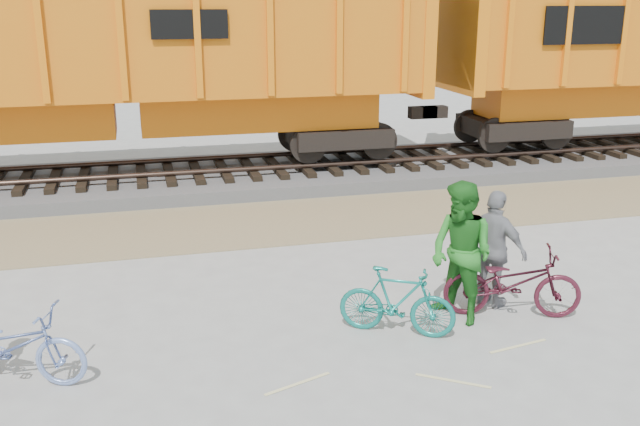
# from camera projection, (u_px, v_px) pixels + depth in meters

# --- Properties ---
(ground) EXTENTS (120.00, 120.00, 0.00)m
(ground) POSITION_uv_depth(u_px,v_px,m) (358.00, 344.00, 9.37)
(ground) COLOR #9E9E99
(ground) RESTS_ON ground
(gravel_strip) EXTENTS (120.00, 3.00, 0.02)m
(gravel_strip) POSITION_uv_depth(u_px,v_px,m) (277.00, 222.00, 14.47)
(gravel_strip) COLOR #8C7F57
(gravel_strip) RESTS_ON ground
(ballast_bed) EXTENTS (120.00, 4.00, 0.30)m
(ballast_bed) POSITION_uv_depth(u_px,v_px,m) (249.00, 175.00, 17.67)
(ballast_bed) COLOR slate
(ballast_bed) RESTS_ON ground
(track) EXTENTS (120.00, 2.60, 0.24)m
(track) POSITION_uv_depth(u_px,v_px,m) (249.00, 163.00, 17.58)
(track) COLOR black
(track) RESTS_ON ballast_bed
(hopper_car_center) EXTENTS (14.00, 3.13, 4.65)m
(hopper_car_center) POSITION_uv_depth(u_px,v_px,m) (123.00, 60.00, 16.17)
(hopper_car_center) COLOR black
(hopper_car_center) RESTS_ON track
(bicycle_blue) EXTENTS (1.93, 1.19, 0.96)m
(bicycle_blue) POSITION_uv_depth(u_px,v_px,m) (10.00, 346.00, 8.29)
(bicycle_blue) COLOR #758FCE
(bicycle_blue) RESTS_ON ground
(bicycle_teal) EXTENTS (1.59, 1.17, 0.95)m
(bicycle_teal) POSITION_uv_depth(u_px,v_px,m) (397.00, 301.00, 9.52)
(bicycle_teal) COLOR #127369
(bicycle_teal) RESTS_ON ground
(bicycle_maroon) EXTENTS (2.04, 1.27, 1.01)m
(bicycle_maroon) POSITION_uv_depth(u_px,v_px,m) (512.00, 283.00, 10.06)
(bicycle_maroon) COLOR #441522
(bicycle_maroon) RESTS_ON ground
(person_man) EXTENTS (1.07, 1.19, 2.00)m
(person_man) POSITION_uv_depth(u_px,v_px,m) (461.00, 253.00, 9.79)
(person_man) COLOR #206C20
(person_man) RESTS_ON ground
(person_woman) EXTENTS (0.90, 1.10, 1.75)m
(person_woman) POSITION_uv_depth(u_px,v_px,m) (494.00, 249.00, 10.30)
(person_woman) COLOR gray
(person_woman) RESTS_ON ground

